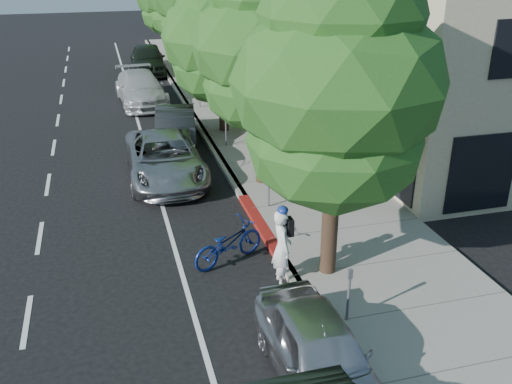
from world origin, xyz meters
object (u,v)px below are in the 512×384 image
object	(u,v)px
bicycle	(228,243)
dark_sedan	(176,127)
cyclist	(282,248)
pedestrian	(276,107)
white_pickup	(141,88)
silver_suv	(165,158)
dark_suv_far	(148,59)
street_tree_1	(262,47)
near_car_a	(319,353)
street_tree_2	(222,39)
street_tree_0	(338,87)

from	to	relation	value
bicycle	dark_sedan	distance (m)	9.71
cyclist	pedestrian	bearing A→B (deg)	-13.28
cyclist	white_pickup	bearing A→B (deg)	8.97
silver_suv	dark_suv_far	xyz separation A→B (m)	(1.13, 17.88, 0.13)
street_tree_1	cyclist	world-z (taller)	street_tree_1
cyclist	silver_suv	size ratio (longest dim) A/B	0.36
bicycle	near_car_a	size ratio (longest dim) A/B	0.52
street_tree_1	bicycle	xyz separation A→B (m)	(-2.23, -4.71, -4.10)
street_tree_2	cyclist	size ratio (longest dim) A/B	3.51
cyclist	pedestrian	world-z (taller)	pedestrian
street_tree_0	dark_sedan	xyz separation A→B (m)	(-2.23, 11.00, -4.03)
silver_suv	pedestrian	bearing A→B (deg)	38.86
street_tree_1	white_pickup	xyz separation A→B (m)	(-3.03, 12.00, -3.86)
white_pickup	cyclist	bearing A→B (deg)	-87.70
street_tree_2	bicycle	world-z (taller)	street_tree_2
bicycle	white_pickup	bearing A→B (deg)	-21.83
cyclist	bicycle	xyz separation A→B (m)	(-1.03, 1.30, -0.42)
street_tree_0	cyclist	distance (m)	3.99
street_tree_1	street_tree_2	world-z (taller)	street_tree_1
street_tree_1	near_car_a	size ratio (longest dim) A/B	1.84
street_tree_2	street_tree_1	bearing A→B (deg)	-90.00
cyclist	dark_suv_far	size ratio (longest dim) A/B	0.37
silver_suv	dark_suv_far	distance (m)	17.92
street_tree_0	near_car_a	distance (m)	5.60
cyclist	near_car_a	size ratio (longest dim) A/B	0.48
cyclist	near_car_a	xyz separation A→B (m)	(-0.38, -3.49, -0.28)
cyclist	white_pickup	xyz separation A→B (m)	(-1.82, 18.01, -0.18)
silver_suv	white_pickup	world-z (taller)	white_pickup
near_car_a	white_pickup	bearing A→B (deg)	92.53
dark_sedan	street_tree_1	bearing A→B (deg)	-58.43
pedestrian	dark_suv_far	bearing A→B (deg)	-106.96
street_tree_0	cyclist	bearing A→B (deg)	-179.61
street_tree_0	street_tree_1	bearing A→B (deg)	90.00
street_tree_0	bicycle	size ratio (longest dim) A/B	3.67
dark_suv_far	street_tree_1	bearing A→B (deg)	-81.15
pedestrian	near_car_a	bearing A→B (deg)	41.51
white_pickup	street_tree_1	bearing A→B (deg)	-79.32
cyclist	dark_suv_far	world-z (taller)	cyclist
street_tree_2	cyclist	distance (m)	12.45
street_tree_1	cyclist	bearing A→B (deg)	-101.35
white_pickup	street_tree_0	bearing A→B (deg)	-83.93
white_pickup	near_car_a	world-z (taller)	white_pickup
dark_suv_far	near_car_a	distance (m)	28.88
pedestrian	silver_suv	bearing A→B (deg)	4.18
white_pickup	dark_suv_far	world-z (taller)	dark_suv_far
near_car_a	pedestrian	distance (m)	15.76
silver_suv	pedestrian	distance (m)	6.87
cyclist	pedestrian	distance (m)	12.28
dark_sedan	dark_suv_far	world-z (taller)	dark_suv_far
street_tree_1	dark_sedan	size ratio (longest dim) A/B	1.67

